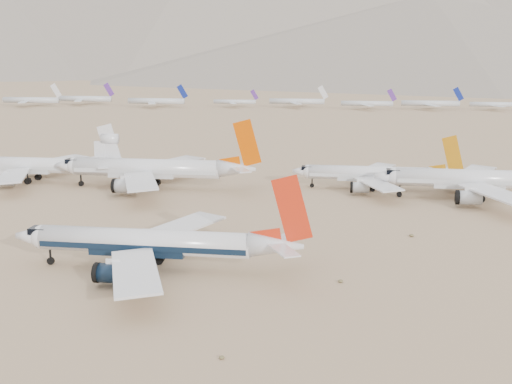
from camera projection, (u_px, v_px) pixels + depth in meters
The scene contains 8 objects.
ground at pixel (193, 278), 106.68m from camera, with size 7000.00×7000.00×0.00m, color #866A4E.
main_airliner at pixel (157, 243), 109.68m from camera, with size 49.56×48.41×17.49m.
row2_navy_widebody at pixel (482, 180), 163.35m from camera, with size 52.26×51.11×18.59m.
row2_gold_tail at pixel (375, 174), 175.88m from camera, with size 43.49×42.53×15.49m.
row2_orange_tail at pixel (155, 169), 176.78m from camera, with size 55.33×54.13×19.74m.
row2_white_trijet at pixel (36, 165), 185.69m from camera, with size 49.55×48.43×17.56m.
distant_storage_row at pixel (278, 102), 441.96m from camera, with size 512.38×62.00×14.28m.
desert_scrub at pixel (129, 357), 78.15m from camera, with size 261.14×121.67×0.63m.
Camera 1 is at (25.85, -98.51, 36.42)m, focal length 45.00 mm.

